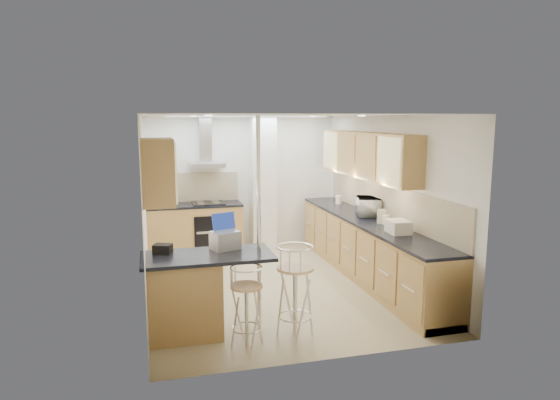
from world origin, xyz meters
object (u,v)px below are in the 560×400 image
object	(u,v)px
bar_stool_near	(247,306)
bar_stool_end	(295,291)
microwave	(369,206)
laptop	(225,240)
bread_bin	(398,227)

from	to	relation	value
bar_stool_near	bar_stool_end	xyz separation A→B (m)	(0.57, 0.10, 0.08)
microwave	bar_stool_near	world-z (taller)	microwave
bar_stool_near	bar_stool_end	world-z (taller)	bar_stool_end
microwave	bar_stool_end	bearing A→B (deg)	154.86
laptop	bar_stool_end	world-z (taller)	laptop
microwave	laptop	xyz separation A→B (m)	(-2.54, -1.56, -0.02)
microwave	bar_stool_end	xyz separation A→B (m)	(-1.84, -2.07, -0.53)
laptop	bread_bin	distance (m)	2.42
microwave	laptop	size ratio (longest dim) A/B	1.69
bar_stool_near	bar_stool_end	size ratio (longest dim) A/B	0.84
bar_stool_end	bar_stool_near	bearing A→B (deg)	134.46
laptop	bar_stool_near	world-z (taller)	laptop
microwave	bread_bin	distance (m)	1.27
bar_stool_near	bar_stool_end	distance (m)	0.59
bread_bin	laptop	bearing A→B (deg)	-170.18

